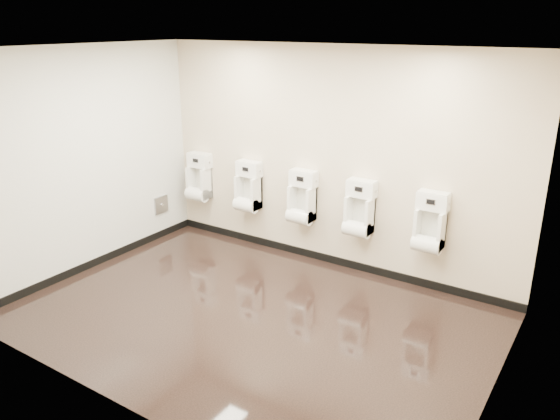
# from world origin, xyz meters

# --- Properties ---
(ground) EXTENTS (5.00, 3.50, 0.00)m
(ground) POSITION_xyz_m (0.00, 0.00, 0.00)
(ground) COLOR black
(ground) RESTS_ON ground
(ceiling) EXTENTS (5.00, 3.50, 0.00)m
(ceiling) POSITION_xyz_m (0.00, 0.00, 2.80)
(ceiling) COLOR white
(back_wall) EXTENTS (5.00, 0.02, 2.80)m
(back_wall) POSITION_xyz_m (0.00, 1.75, 1.40)
(back_wall) COLOR beige
(back_wall) RESTS_ON ground
(front_wall) EXTENTS (5.00, 0.02, 2.80)m
(front_wall) POSITION_xyz_m (0.00, -1.75, 1.40)
(front_wall) COLOR beige
(front_wall) RESTS_ON ground
(left_wall) EXTENTS (0.02, 3.50, 2.80)m
(left_wall) POSITION_xyz_m (-2.50, 0.00, 1.40)
(left_wall) COLOR beige
(left_wall) RESTS_ON ground
(right_wall) EXTENTS (0.02, 3.50, 2.80)m
(right_wall) POSITION_xyz_m (2.50, 0.00, 1.40)
(right_wall) COLOR beige
(right_wall) RESTS_ON ground
(tile_overlay_left) EXTENTS (0.01, 3.50, 2.80)m
(tile_overlay_left) POSITION_xyz_m (-2.50, 0.00, 1.40)
(tile_overlay_left) COLOR silver
(tile_overlay_left) RESTS_ON ground
(skirting_back) EXTENTS (5.00, 0.02, 0.10)m
(skirting_back) POSITION_xyz_m (0.00, 1.74, 0.05)
(skirting_back) COLOR black
(skirting_back) RESTS_ON ground
(skirting_left) EXTENTS (0.02, 3.50, 0.10)m
(skirting_left) POSITION_xyz_m (-2.49, 0.00, 0.05)
(skirting_left) COLOR black
(skirting_left) RESTS_ON ground
(access_panel) EXTENTS (0.04, 0.25, 0.25)m
(access_panel) POSITION_xyz_m (-2.48, 1.20, 0.50)
(access_panel) COLOR #9E9EA3
(access_panel) RESTS_ON left_wall
(urinal_0) EXTENTS (0.37, 0.28, 0.69)m
(urinal_0) POSITION_xyz_m (-2.11, 1.63, 0.82)
(urinal_0) COLOR white
(urinal_0) RESTS_ON back_wall
(urinal_1) EXTENTS (0.37, 0.28, 0.69)m
(urinal_1) POSITION_xyz_m (-1.21, 1.63, 0.82)
(urinal_1) COLOR white
(urinal_1) RESTS_ON back_wall
(urinal_2) EXTENTS (0.37, 0.28, 0.69)m
(urinal_2) POSITION_xyz_m (-0.34, 1.63, 0.82)
(urinal_2) COLOR white
(urinal_2) RESTS_ON back_wall
(urinal_3) EXTENTS (0.37, 0.28, 0.69)m
(urinal_3) POSITION_xyz_m (0.49, 1.63, 0.82)
(urinal_3) COLOR white
(urinal_3) RESTS_ON back_wall
(urinal_4) EXTENTS (0.37, 0.28, 0.69)m
(urinal_4) POSITION_xyz_m (1.37, 1.63, 0.82)
(urinal_4) COLOR white
(urinal_4) RESTS_ON back_wall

